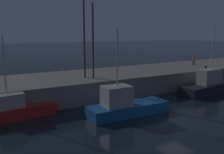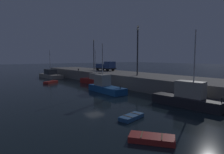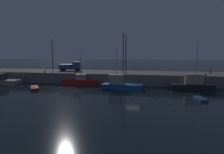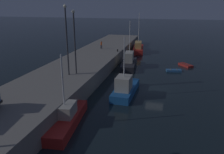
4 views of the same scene
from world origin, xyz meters
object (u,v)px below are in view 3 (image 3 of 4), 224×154
lamp_post_central (126,51)px  bollard_central (206,75)px  lamp_post_west (52,52)px  fishing_trawler_red (192,84)px  lamp_post_east (123,50)px  dockworker (211,70)px  bollard_west (45,72)px  fishing_boat_blue (81,81)px  utility_truck (71,66)px  dinghy_orange_near (35,88)px  rowboat_white_mid (200,99)px  fishing_boat_grey (120,84)px

lamp_post_central → bollard_central: bearing=-7.1°
lamp_post_west → bollard_central: size_ratio=18.01×
fishing_trawler_red → lamp_post_west: (-32.90, 7.91, 6.13)m
lamp_post_west → lamp_post_east: lamp_post_east is taller
dockworker → bollard_central: (-2.16, -4.17, -0.73)m
dockworker → bollard_west: size_ratio=3.47×
fishing_boat_blue → utility_truck: bearing=127.8°
dockworker → bollard_west: bearing=-173.6°
bollard_central → fishing_trawler_red: bearing=-136.2°
dinghy_orange_near → dockworker: (35.39, 12.39, 3.07)m
lamp_post_west → dockworker: size_ratio=4.89×
lamp_post_east → bollard_west: bearing=-170.8°
bollard_west → rowboat_white_mid: bearing=-19.6°
rowboat_white_mid → dinghy_orange_near: bearing=173.8°
fishing_boat_blue → lamp_post_west: (-9.69, 5.73, 6.36)m
lamp_post_east → dinghy_orange_near: bearing=-145.2°
fishing_boat_grey → bollard_central: 17.63m
lamp_post_west → utility_truck: lamp_post_west is taller
fishing_boat_blue → bollard_central: fishing_boat_blue is taller
dinghy_orange_near → bollard_west: 8.78m
dinghy_orange_near → utility_truck: size_ratio=0.64×
fishing_trawler_red → fishing_boat_grey: bearing=-171.5°
bollard_west → bollard_central: bearing=0.1°
lamp_post_west → dockworker: (38.19, -0.73, -3.81)m
dinghy_orange_near → lamp_post_central: (16.65, 10.28, 7.14)m
rowboat_white_mid → lamp_post_west: 36.85m
lamp_post_central → bollard_west: size_ratio=17.99×
fishing_trawler_red → dockworker: size_ratio=5.23×
dinghy_orange_near → lamp_post_west: bearing=102.0°
fishing_trawler_red → lamp_post_west: size_ratio=1.07×
dinghy_orange_near → rowboat_white_mid: size_ratio=1.35×
fishing_boat_grey → dockworker: 21.23m
rowboat_white_mid → lamp_post_west: size_ratio=0.35×
fishing_boat_blue → dockworker: bearing=10.0°
rowboat_white_mid → utility_truck: 32.33m
bollard_central → fishing_boat_grey: bearing=-163.3°
dockworker → bollard_central: 4.75m
bollard_west → fishing_boat_grey: bearing=-14.8°
rowboat_white_mid → bollard_west: bearing=160.4°
fishing_trawler_red → lamp_post_west: bearing=166.5°
utility_truck → dockworker: utility_truck is taller
dockworker → lamp_post_east: bearing=-176.2°
rowboat_white_mid → lamp_post_east: bearing=133.5°
rowboat_white_mid → lamp_post_central: (-12.84, 13.50, 7.21)m
lamp_post_west → lamp_post_east: 18.86m
lamp_post_west → bollard_west: 6.75m
fishing_boat_grey → bollard_central: (16.82, 5.04, 1.64)m
bollard_central → lamp_post_central: bearing=172.9°
fishing_boat_grey → utility_truck: 17.91m
fishing_boat_grey → bollard_west: fishing_boat_grey is taller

